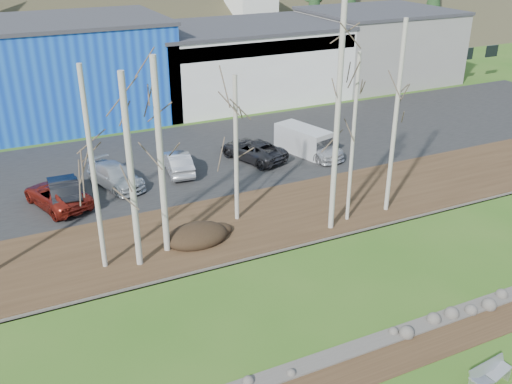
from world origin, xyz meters
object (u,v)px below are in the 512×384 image
car_1 (64,190)px  bench_damaged (489,374)px  car_4 (178,163)px  car_5 (253,150)px  van_white (305,141)px  car_2 (57,195)px  car_3 (115,176)px  car_6 (315,145)px

car_1 → bench_damaged: bearing=119.8°
bench_damaged → car_4: car_4 is taller
car_5 → van_white: bearing=153.2°
van_white → car_1: bearing=167.8°
car_2 → van_white: van_white is taller
car_3 → car_4: car_4 is taller
car_2 → car_6: 17.87m
car_3 → car_4: size_ratio=1.12×
car_4 → car_2: bearing=19.5°
car_3 → car_4: (4.25, 0.40, 0.01)m
car_1 → car_3: (3.27, 1.06, -0.08)m
bench_damaged → car_5: size_ratio=0.36×
car_4 → car_5: (5.51, -0.00, 0.01)m
car_2 → car_4: (7.97, 1.76, -0.00)m
car_5 → car_6: bearing=145.2°
car_2 → van_white: bearing=165.6°
car_1 → car_4: 7.66m
car_1 → car_5: bearing=-171.4°
car_2 → van_white: (17.40, 1.29, 0.23)m
car_1 → car_2: size_ratio=0.93×
car_3 → car_5: bearing=-15.8°
bench_damaged → car_2: bearing=112.7°
car_2 → car_6: car_6 is taller
car_3 → car_6: car_6 is taller
car_1 → car_6: size_ratio=0.93×
car_2 → car_3: car_2 is taller
bench_damaged → car_6: bearing=68.6°
car_3 → van_white: size_ratio=1.04×
car_1 → car_3: size_ratio=0.98×
car_4 → car_5: size_ratio=0.83×
car_3 → car_6: 14.16m
bench_damaged → van_white: van_white is taller
car_6 → van_white: size_ratio=1.10×
bench_damaged → car_6: car_6 is taller
bench_damaged → car_2: 24.57m
car_3 → van_white: 13.68m
car_1 → car_5: car_1 is taller
car_2 → car_3: (3.72, 1.35, -0.01)m
car_4 → van_white: (9.43, -0.47, 0.23)m
car_6 → car_1: bearing=174.2°
car_4 → van_white: size_ratio=0.93×
car_3 → van_white: van_white is taller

